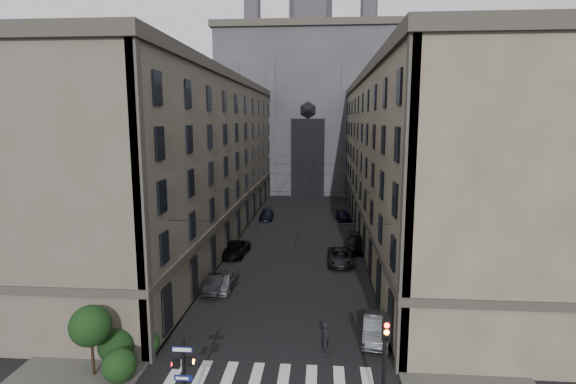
% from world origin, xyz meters
% --- Properties ---
extents(sidewalk_left, '(7.00, 80.00, 0.15)m').
position_xyz_m(sidewalk_left, '(-10.50, 36.00, 0.07)').
color(sidewalk_left, '#383533').
rests_on(sidewalk_left, ground).
extents(sidewalk_right, '(7.00, 80.00, 0.15)m').
position_xyz_m(sidewalk_right, '(10.50, 36.00, 0.07)').
color(sidewalk_right, '#383533').
rests_on(sidewalk_right, ground).
extents(zebra_crossing, '(11.00, 3.20, 0.01)m').
position_xyz_m(zebra_crossing, '(0.00, 5.00, 0.01)').
color(zebra_crossing, beige).
rests_on(zebra_crossing, ground).
extents(building_left, '(13.60, 60.60, 18.85)m').
position_xyz_m(building_left, '(-13.44, 36.00, 9.34)').
color(building_left, '#4D473B').
rests_on(building_left, ground).
extents(building_right, '(13.60, 60.60, 18.85)m').
position_xyz_m(building_right, '(13.44, 36.00, 9.34)').
color(building_right, brown).
rests_on(building_right, ground).
extents(gothic_tower, '(35.00, 23.00, 58.00)m').
position_xyz_m(gothic_tower, '(0.00, 74.96, 17.80)').
color(gothic_tower, '#2D2D33').
rests_on(gothic_tower, ground).
extents(pedestrian_signal_left, '(1.02, 0.38, 4.00)m').
position_xyz_m(pedestrian_signal_left, '(-3.51, 1.50, 2.32)').
color(pedestrian_signal_left, black).
rests_on(pedestrian_signal_left, ground).
extents(traffic_light_right, '(0.34, 0.50, 5.20)m').
position_xyz_m(traffic_light_right, '(5.60, 1.92, 3.29)').
color(traffic_light_right, black).
rests_on(traffic_light_right, ground).
extents(shrub_cluster, '(3.90, 4.40, 3.90)m').
position_xyz_m(shrub_cluster, '(-8.72, 5.01, 1.80)').
color(shrub_cluster, black).
rests_on(shrub_cluster, sidewalk_left).
extents(tram_wires, '(14.00, 60.00, 0.43)m').
position_xyz_m(tram_wires, '(0.00, 35.63, 7.25)').
color(tram_wires, black).
rests_on(tram_wires, ground).
extents(car_left_near, '(1.77, 4.21, 1.42)m').
position_xyz_m(car_left_near, '(-5.22, 17.54, 0.71)').
color(car_left_near, slate).
rests_on(car_left_near, ground).
extents(car_left_midnear, '(1.41, 3.99, 1.31)m').
position_xyz_m(car_left_midnear, '(-5.81, 17.03, 0.66)').
color(car_left_midnear, black).
rests_on(car_left_midnear, ground).
extents(car_left_midfar, '(2.72, 5.30, 1.43)m').
position_xyz_m(car_left_midfar, '(-6.20, 26.78, 0.72)').
color(car_left_midfar, black).
rests_on(car_left_midfar, ground).
extents(car_left_far, '(2.03, 4.58, 1.31)m').
position_xyz_m(car_left_far, '(-5.02, 43.85, 0.65)').
color(car_left_far, black).
rests_on(car_left_far, ground).
extents(car_right_near, '(2.10, 4.58, 1.45)m').
position_xyz_m(car_right_near, '(6.20, 10.00, 0.73)').
color(car_right_near, slate).
rests_on(car_right_near, ground).
extents(car_right_midnear, '(2.48, 5.27, 1.46)m').
position_xyz_m(car_right_midnear, '(4.53, 24.94, 0.73)').
color(car_right_midnear, black).
rests_on(car_right_midnear, ground).
extents(car_right_midfar, '(2.74, 5.37, 1.49)m').
position_xyz_m(car_right_midfar, '(6.20, 29.76, 0.75)').
color(car_right_midfar, black).
rests_on(car_right_midfar, ground).
extents(car_right_far, '(2.31, 4.58, 1.50)m').
position_xyz_m(car_right_far, '(5.67, 43.99, 0.75)').
color(car_right_far, black).
rests_on(car_right_far, ground).
extents(pedestrian, '(0.58, 0.77, 1.91)m').
position_xyz_m(pedestrian, '(3.04, 8.00, 0.96)').
color(pedestrian, black).
rests_on(pedestrian, ground).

